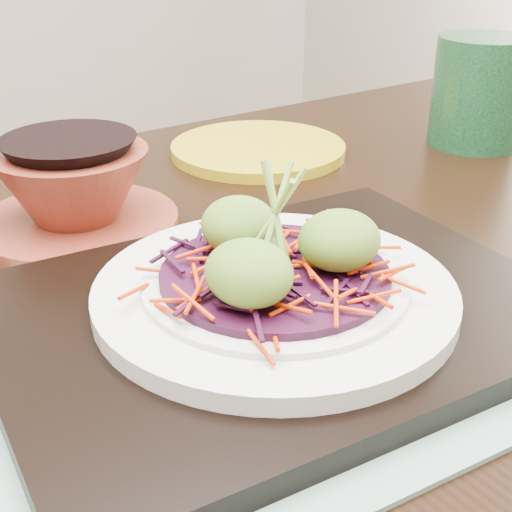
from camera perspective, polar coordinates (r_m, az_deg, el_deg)
dining_table at (r=0.57m, az=-0.14°, el=-13.50°), size 1.35×0.94×0.81m
placemat at (r=0.48m, az=1.47°, el=-5.53°), size 0.47×0.39×0.00m
serving_tray at (r=0.48m, az=1.48°, el=-4.50°), size 0.40×0.33×0.02m
white_plate at (r=0.47m, az=1.50°, el=-2.80°), size 0.24×0.24×0.02m
cabbage_bed at (r=0.46m, az=1.52°, el=-1.50°), size 0.15×0.15×0.01m
carrot_julienne at (r=0.46m, az=1.53°, el=-0.69°), size 0.18×0.18×0.01m
guacamole_scoops at (r=0.45m, az=1.60°, el=0.85°), size 0.13×0.12×0.04m
scallion_garnish at (r=0.45m, az=1.58°, el=2.98°), size 0.06×0.06×0.08m
terracotta_bowl_set at (r=0.63m, az=-14.30°, el=4.68°), size 0.22×0.22×0.07m
yellow_plate at (r=0.82m, az=0.17°, el=8.55°), size 0.24×0.24×0.01m
green_jar at (r=0.88m, az=17.40°, el=12.42°), size 0.11×0.11×0.12m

